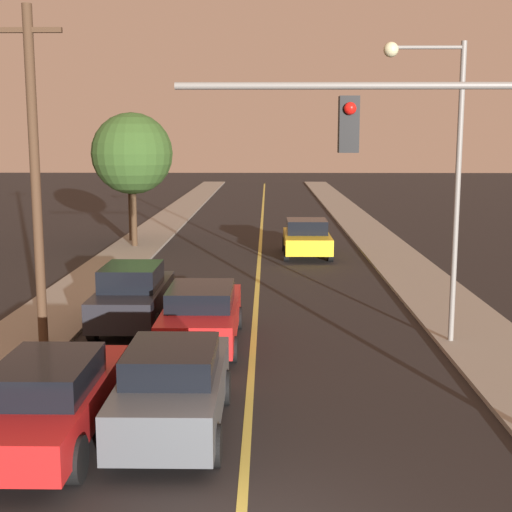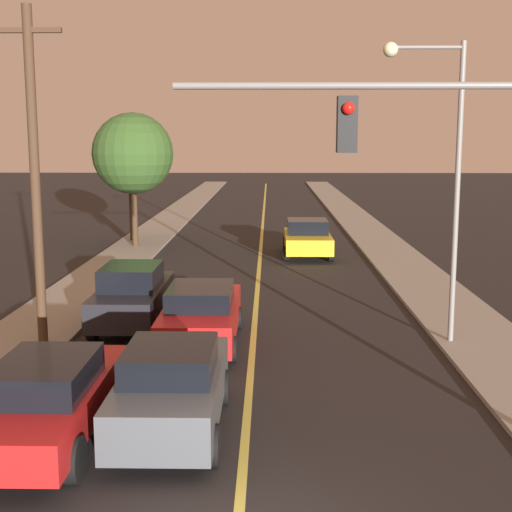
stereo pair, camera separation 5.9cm
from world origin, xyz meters
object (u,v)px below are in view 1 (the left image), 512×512
object	(u,v)px
traffic_signal_mast	(463,188)
tree_left_far	(130,160)
car_outer_lane_second	(133,296)
streetlamp_right	(440,153)
car_near_lane_front	(173,387)
car_outer_lane_front	(50,398)
tree_left_near	(132,154)
car_far_oncoming	(307,238)
utility_pole_left	(35,173)
car_near_lane_second	(202,314)

from	to	relation	value
traffic_signal_mast	tree_left_far	xyz separation A→B (m)	(-10.00, 23.77, -0.26)
car_outer_lane_second	streetlamp_right	distance (m)	9.01
car_near_lane_front	car_outer_lane_front	size ratio (longest dim) A/B	0.89
tree_left_near	tree_left_far	distance (m)	1.93
streetlamp_right	tree_left_far	bearing A→B (deg)	121.76
car_far_oncoming	tree_left_far	world-z (taller)	tree_left_far
car_outer_lane_front	tree_left_far	distance (m)	24.28
traffic_signal_mast	tree_left_far	bearing A→B (deg)	112.82
traffic_signal_mast	tree_left_near	bearing A→B (deg)	113.52
car_outer_lane_front	utility_pole_left	size ratio (longest dim) A/B	0.59
car_outer_lane_second	tree_left_far	xyz separation A→B (m)	(-3.10, 16.24, 3.24)
streetlamp_right	tree_left_far	xyz separation A→B (m)	(-11.04, 17.83, -0.71)
car_near_lane_second	tree_left_far	size ratio (longest dim) A/B	0.84
car_near_lane_front	tree_left_far	bearing A→B (deg)	102.43
car_outer_lane_second	car_far_oncoming	bearing A→B (deg)	65.87
traffic_signal_mast	utility_pole_left	world-z (taller)	utility_pole_left
car_near_lane_front	tree_left_far	size ratio (longest dim) A/B	0.77
car_near_lane_front	car_near_lane_second	bearing A→B (deg)	90.00
utility_pole_left	car_outer_lane_second	bearing A→B (deg)	46.04
tree_left_near	tree_left_far	bearing A→B (deg)	104.03
streetlamp_right	tree_left_near	size ratio (longest dim) A/B	1.18
traffic_signal_mast	utility_pole_left	distance (m)	10.42
car_outer_lane_front	car_outer_lane_second	distance (m)	7.61
car_far_oncoming	traffic_signal_mast	world-z (taller)	traffic_signal_mast
traffic_signal_mast	car_outer_lane_front	bearing A→B (deg)	-179.37
car_near_lane_front	car_outer_lane_front	world-z (taller)	car_near_lane_front
car_outer_lane_second	utility_pole_left	distance (m)	4.43
car_outer_lane_front	traffic_signal_mast	distance (m)	7.79
traffic_signal_mast	tree_left_far	world-z (taller)	traffic_signal_mast
car_outer_lane_second	car_far_oncoming	distance (m)	13.38
car_far_oncoming	tree_left_near	size ratio (longest dim) A/B	0.71
car_near_lane_second	car_outer_lane_second	bearing A→B (deg)	141.33
streetlamp_right	utility_pole_left	size ratio (longest dim) A/B	0.90
traffic_signal_mast	tree_left_far	size ratio (longest dim) A/B	1.11
traffic_signal_mast	tree_left_near	xyz separation A→B (m)	(-9.54, 21.93, 0.08)
tree_left_near	car_near_lane_front	bearing A→B (deg)	-77.71
car_near_lane_second	car_far_oncoming	world-z (taller)	car_far_oncoming
car_outer_lane_second	utility_pole_left	world-z (taller)	utility_pole_left
car_far_oncoming	utility_pole_left	size ratio (longest dim) A/B	0.54
car_near_lane_front	car_outer_lane_second	size ratio (longest dim) A/B	0.96
car_outer_lane_second	car_far_oncoming	xyz separation A→B (m)	(5.47, 12.21, -0.08)
utility_pole_left	car_outer_lane_front	bearing A→B (deg)	-71.27
car_near_lane_second	car_outer_lane_second	world-z (taller)	car_outer_lane_second
tree_left_near	tree_left_far	size ratio (longest dim) A/B	1.11
utility_pole_left	car_near_lane_front	bearing A→B (deg)	-52.51
car_outer_lane_front	car_near_lane_second	bearing A→B (deg)	70.96
car_outer_lane_front	car_far_oncoming	distance (m)	20.57
car_outer_lane_front	utility_pole_left	world-z (taller)	utility_pole_left
car_near_lane_second	car_far_oncoming	distance (m)	14.28
car_outer_lane_second	streetlamp_right	bearing A→B (deg)	-11.34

